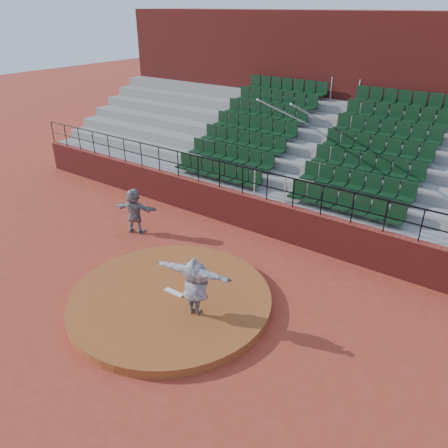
{
  "coord_description": "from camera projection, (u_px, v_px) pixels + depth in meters",
  "views": [
    {
      "loc": [
        6.86,
        -7.02,
        7.33
      ],
      "look_at": [
        0.0,
        2.5,
        1.4
      ],
      "focal_mm": 35.0,
      "sensor_mm": 36.0,
      "label": 1
    }
  ],
  "objects": [
    {
      "name": "fielder",
      "position": [
        134.0,
        211.0,
        15.33
      ],
      "size": [
        1.61,
        0.99,
        1.65
      ],
      "primitive_type": "imported",
      "rotation": [
        0.0,
        0.0,
        3.49
      ],
      "color": "black",
      "rests_on": "ground"
    },
    {
      "name": "pitchers_mound",
      "position": [
        171.0,
        299.0,
        11.91
      ],
      "size": [
        5.5,
        5.5,
        0.25
      ],
      "primitive_type": "cylinder",
      "color": "#994C22",
      "rests_on": "ground"
    },
    {
      "name": "wall_railing",
      "position": [
        267.0,
        180.0,
        14.67
      ],
      "size": [
        24.04,
        0.05,
        1.03
      ],
      "color": "black",
      "rests_on": "boundary_wall"
    },
    {
      "name": "seating_deck",
      "position": [
        313.0,
        167.0,
        17.57
      ],
      "size": [
        24.0,
        5.97,
        4.63
      ],
      "color": "gray",
      "rests_on": "ground"
    },
    {
      "name": "pitcher",
      "position": [
        195.0,
        285.0,
        10.85
      ],
      "size": [
        2.09,
        0.93,
        1.65
      ],
      "primitive_type": "imported",
      "rotation": [
        0.0,
        0.0,
        3.34
      ],
      "color": "black",
      "rests_on": "pitchers_mound"
    },
    {
      "name": "boundary_wall",
      "position": [
        266.0,
        217.0,
        15.29
      ],
      "size": [
        24.0,
        0.3,
        1.3
      ],
      "primitive_type": "cube",
      "color": "maroon",
      "rests_on": "ground"
    },
    {
      "name": "ground",
      "position": [
        171.0,
        303.0,
        11.97
      ],
      "size": [
        90.0,
        90.0,
        0.0
      ],
      "primitive_type": "plane",
      "color": "#A23624",
      "rests_on": "ground"
    },
    {
      "name": "pitching_rubber",
      "position": [
        174.0,
        292.0,
        11.96
      ],
      "size": [
        0.6,
        0.15,
        0.03
      ],
      "primitive_type": "cube",
      "color": "white",
      "rests_on": "pitchers_mound"
    },
    {
      "name": "press_box_facade",
      "position": [
        356.0,
        99.0,
        19.49
      ],
      "size": [
        24.0,
        3.0,
        7.1
      ],
      "primitive_type": "cube",
      "color": "maroon",
      "rests_on": "ground"
    }
  ]
}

